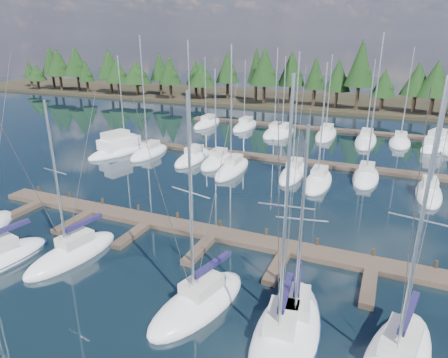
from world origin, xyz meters
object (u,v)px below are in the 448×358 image
at_px(front_sailboat_5, 280,339).
at_px(motor_yacht_left, 119,149).
at_px(main_dock, 212,237).
at_px(front_sailboat_2, 73,254).
at_px(front_sailboat_4, 294,322).
at_px(motor_yacht_right, 437,145).
at_px(front_sailboat_3, 199,302).

distance_m(front_sailboat_5, motor_yacht_left, 40.11).
height_order(main_dock, front_sailboat_2, front_sailboat_2).
distance_m(front_sailboat_4, front_sailboat_5, 1.67).
height_order(motor_yacht_left, motor_yacht_right, motor_yacht_left).
xyz_separation_m(front_sailboat_3, front_sailboat_5, (5.26, -1.05, 0.01)).
distance_m(main_dock, motor_yacht_right, 41.61).
height_order(main_dock, front_sailboat_4, front_sailboat_4).
distance_m(main_dock, front_sailboat_3, 8.40).
relative_size(front_sailboat_4, front_sailboat_5, 0.84).
bearing_deg(front_sailboat_3, front_sailboat_4, 5.86).
bearing_deg(motor_yacht_right, front_sailboat_4, -102.50).
bearing_deg(motor_yacht_left, front_sailboat_4, -39.24).
bearing_deg(front_sailboat_3, motor_yacht_right, 71.03).
bearing_deg(front_sailboat_2, main_dock, 38.31).
xyz_separation_m(front_sailboat_3, motor_yacht_right, (15.56, 45.26, 0.21)).
bearing_deg(main_dock, front_sailboat_3, -70.59).
bearing_deg(motor_yacht_left, front_sailboat_2, -59.99).
bearing_deg(front_sailboat_3, main_dock, 109.41).
relative_size(main_dock, front_sailboat_4, 3.58).
height_order(front_sailboat_4, front_sailboat_5, front_sailboat_5).
height_order(front_sailboat_3, motor_yacht_left, front_sailboat_3).
distance_m(front_sailboat_2, front_sailboat_4, 16.64).
height_order(front_sailboat_2, front_sailboat_5, front_sailboat_5).
bearing_deg(front_sailboat_5, front_sailboat_4, 76.45).
distance_m(front_sailboat_3, front_sailboat_5, 5.36).
bearing_deg(front_sailboat_5, front_sailboat_2, 171.20).
distance_m(main_dock, front_sailboat_2, 10.41).
distance_m(front_sailboat_2, motor_yacht_right, 51.20).
bearing_deg(front_sailboat_2, front_sailboat_5, -8.80).
bearing_deg(front_sailboat_3, front_sailboat_2, 172.39).
relative_size(front_sailboat_3, front_sailboat_4, 1.11).
relative_size(front_sailboat_5, motor_yacht_left, 1.38).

